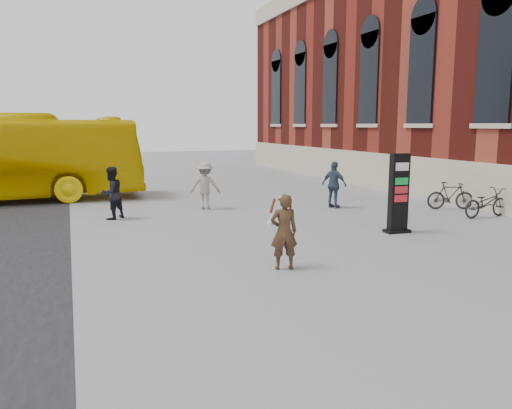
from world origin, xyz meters
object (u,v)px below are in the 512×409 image
object	(u,v)px
woman	(284,231)
bike_6	(486,203)
info_pylon	(399,193)
pedestrian_c	(334,185)
bike_7	(450,196)
pedestrian_b	(205,186)
pedestrian_a	(111,193)

from	to	relation	value
woman	bike_6	world-z (taller)	woman
info_pylon	pedestrian_c	bearing A→B (deg)	87.61
info_pylon	bike_7	size ratio (longest dim) A/B	1.35
info_pylon	pedestrian_c	size ratio (longest dim) A/B	1.31
bike_6	bike_7	bearing A→B (deg)	-3.19
pedestrian_b	bike_7	distance (m)	9.34
woman	pedestrian_c	distance (m)	8.63
info_pylon	bike_7	xyz separation A→B (m)	(4.43, 2.77, -0.65)
pedestrian_c	bike_6	world-z (taller)	pedestrian_c
info_pylon	woman	xyz separation A→B (m)	(-4.71, -2.29, -0.31)
pedestrian_a	pedestrian_b	size ratio (longest dim) A/B	1.00
pedestrian_a	bike_6	xyz separation A→B (m)	(12.23, -4.20, -0.39)
pedestrian_a	info_pylon	bearing A→B (deg)	107.98
info_pylon	pedestrian_b	world-z (taller)	info_pylon
pedestrian_b	pedestrian_a	bearing A→B (deg)	37.99
pedestrian_b	bike_7	size ratio (longest dim) A/B	1.03
pedestrian_a	pedestrian_c	xyz separation A→B (m)	(8.25, -0.60, 0.01)
pedestrian_a	pedestrian_c	distance (m)	8.27
pedestrian_c	bike_7	distance (m)	4.41
info_pylon	bike_6	xyz separation A→B (m)	(4.43, 1.02, -0.67)
pedestrian_b	bike_6	world-z (taller)	pedestrian_b
pedestrian_a	pedestrian_b	world-z (taller)	pedestrian_b
pedestrian_c	info_pylon	bearing A→B (deg)	145.06
woman	pedestrian_b	bearing A→B (deg)	-83.01
pedestrian_b	pedestrian_c	bearing A→B (deg)	-173.65
woman	info_pylon	bearing A→B (deg)	-144.15
bike_6	bike_7	distance (m)	1.75
pedestrian_a	bike_7	size ratio (longest dim) A/B	1.02
pedestrian_a	woman	bearing A→B (deg)	74.11
pedestrian_c	bike_7	bearing A→B (deg)	-144.43
woman	pedestrian_b	xyz separation A→B (m)	(0.43, 8.40, 0.03)
info_pylon	pedestrian_c	xyz separation A→B (m)	(0.45, 4.62, -0.28)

